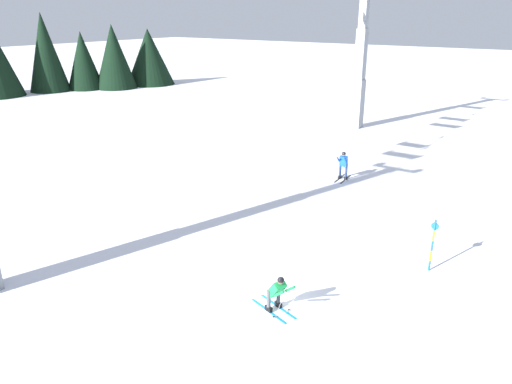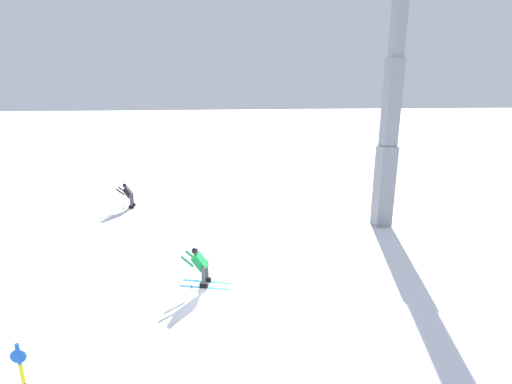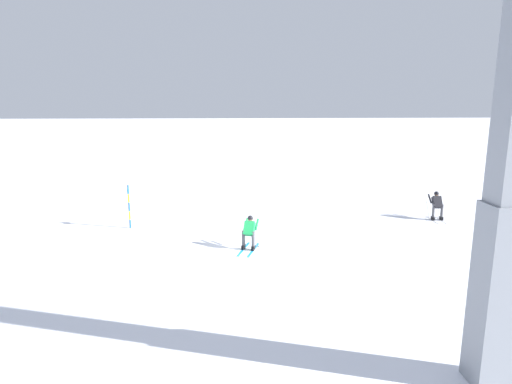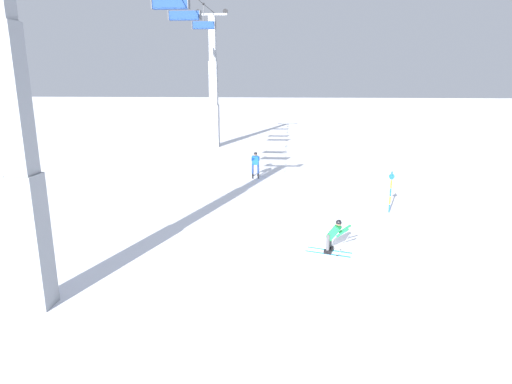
{
  "view_description": "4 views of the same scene",
  "coord_description": "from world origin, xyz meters",
  "px_view_note": "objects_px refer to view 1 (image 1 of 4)",
  "views": [
    {
      "loc": [
        -11.96,
        -8.21,
        9.2
      ],
      "look_at": [
        0.31,
        0.42,
        3.57
      ],
      "focal_mm": 33.77,
      "sensor_mm": 36.0,
      "label": 1
    },
    {
      "loc": [
        11.4,
        -0.94,
        6.5
      ],
      "look_at": [
        -0.95,
        0.92,
        3.17
      ],
      "focal_mm": 26.46,
      "sensor_mm": 36.0,
      "label": 2
    },
    {
      "loc": [
        0.04,
        16.22,
        6.02
      ],
      "look_at": [
        -0.77,
        1.34,
        2.89
      ],
      "focal_mm": 30.95,
      "sensor_mm": 36.0,
      "label": 3
    },
    {
      "loc": [
        -16.85,
        0.65,
        6.59
      ],
      "look_at": [
        0.1,
        1.96,
        2.18
      ],
      "focal_mm": 31.28,
      "sensor_mm": 36.0,
      "label": 4
    }
  ],
  "objects_px": {
    "skier_distant_uphill": "(343,163)",
    "lift_tower_far": "(360,65)",
    "skier_carving_main": "(277,291)",
    "trail_marker_pole": "(432,244)"
  },
  "relations": [
    {
      "from": "lift_tower_far",
      "to": "trail_marker_pole",
      "type": "relative_size",
      "value": 5.99
    },
    {
      "from": "skier_carving_main",
      "to": "trail_marker_pole",
      "type": "distance_m",
      "value": 6.47
    },
    {
      "from": "trail_marker_pole",
      "to": "skier_distant_uphill",
      "type": "height_order",
      "value": "trail_marker_pole"
    },
    {
      "from": "trail_marker_pole",
      "to": "skier_carving_main",
      "type": "bearing_deg",
      "value": 149.56
    },
    {
      "from": "skier_distant_uphill",
      "to": "lift_tower_far",
      "type": "bearing_deg",
      "value": 20.98
    },
    {
      "from": "lift_tower_far",
      "to": "skier_distant_uphill",
      "type": "xyz_separation_m",
      "value": [
        -12.98,
        -4.98,
        -4.18
      ]
    },
    {
      "from": "skier_carving_main",
      "to": "skier_distant_uphill",
      "type": "height_order",
      "value": "skier_distant_uphill"
    },
    {
      "from": "lift_tower_far",
      "to": "skier_distant_uphill",
      "type": "bearing_deg",
      "value": -159.02
    },
    {
      "from": "skier_carving_main",
      "to": "skier_distant_uphill",
      "type": "relative_size",
      "value": 1.03
    },
    {
      "from": "skier_carving_main",
      "to": "lift_tower_far",
      "type": "xyz_separation_m",
      "value": [
        26.38,
        9.04,
        4.38
      ]
    }
  ]
}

